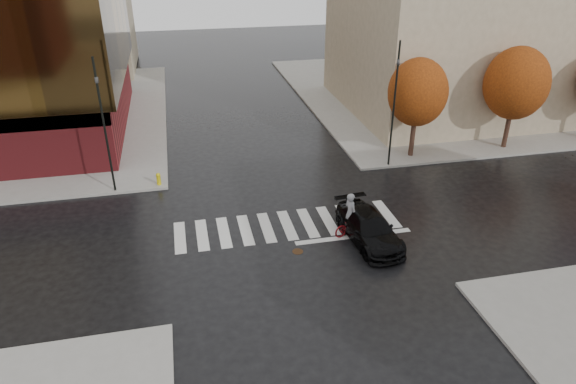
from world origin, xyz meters
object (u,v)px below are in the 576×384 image
fire_hydrant (158,178)px  traffic_light_nw (103,117)px  cyclist (351,220)px  sedan (369,228)px  traffic_light_ne (395,96)px

fire_hydrant → traffic_light_nw: bearing=-175.4°
cyclist → fire_hydrant: size_ratio=3.08×
traffic_light_nw → fire_hydrant: bearing=107.8°
sedan → fire_hydrant: sedan is taller
cyclist → traffic_light_ne: size_ratio=0.29×
cyclist → traffic_light_nw: (-11.93, 7.30, 3.82)m
traffic_light_ne → fire_hydrant: traffic_light_ne is taller
traffic_light_ne → fire_hydrant: (-14.46, 0.20, -4.12)m
traffic_light_nw → cyclist: bearing=71.8°
cyclist → traffic_light_nw: size_ratio=0.30×
traffic_light_ne → traffic_light_nw: bearing=9.4°
cyclist → fire_hydrant: cyclist is taller
fire_hydrant → cyclist: bearing=-38.5°
sedan → traffic_light_ne: size_ratio=0.63×
traffic_light_nw → traffic_light_ne: 16.96m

